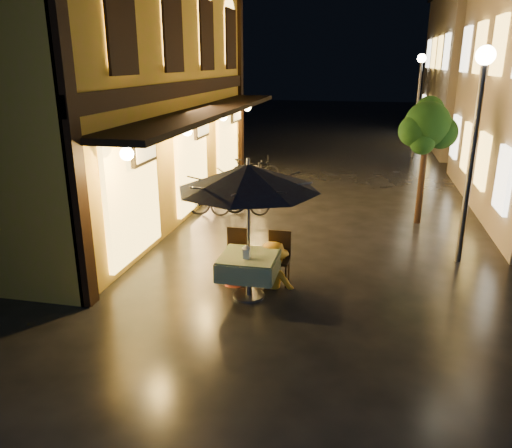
% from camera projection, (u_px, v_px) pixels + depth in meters
% --- Properties ---
extents(ground, '(90.00, 90.00, 0.00)m').
position_uv_depth(ground, '(302.00, 288.00, 9.10)').
color(ground, black).
rests_on(ground, ground).
extents(west_building, '(5.90, 11.40, 7.40)m').
position_uv_depth(west_building, '(104.00, 71.00, 12.81)').
color(west_building, gold).
rests_on(west_building, ground).
extents(street_tree, '(1.43, 1.20, 3.15)m').
position_uv_depth(street_tree, '(428.00, 127.00, 12.05)').
color(street_tree, black).
rests_on(street_tree, ground).
extents(streetlamp_near, '(0.36, 0.36, 4.23)m').
position_uv_depth(streetlamp_near, '(477.00, 118.00, 9.44)').
color(streetlamp_near, '#59595E').
rests_on(streetlamp_near, ground).
extents(streetlamp_far, '(0.36, 0.36, 4.23)m').
position_uv_depth(streetlamp_far, '(419.00, 87.00, 20.58)').
color(streetlamp_far, '#59595E').
rests_on(streetlamp_far, ground).
extents(cafe_table, '(0.99, 0.99, 0.78)m').
position_uv_depth(cafe_table, '(249.00, 265.00, 8.62)').
color(cafe_table, '#59595E').
rests_on(cafe_table, ground).
extents(patio_umbrella, '(2.41, 2.41, 2.46)m').
position_uv_depth(patio_umbrella, '(248.00, 177.00, 8.13)').
color(patio_umbrella, '#59595E').
rests_on(patio_umbrella, ground).
extents(cafe_chair_left, '(0.42, 0.42, 0.97)m').
position_uv_depth(cafe_chair_left, '(237.00, 251.00, 9.40)').
color(cafe_chair_left, black).
rests_on(cafe_chair_left, ground).
extents(cafe_chair_right, '(0.42, 0.42, 0.97)m').
position_uv_depth(cafe_chair_right, '(279.00, 255.00, 9.24)').
color(cafe_chair_right, black).
rests_on(cafe_chair_right, ground).
extents(table_lantern, '(0.16, 0.16, 0.25)m').
position_uv_depth(table_lantern, '(246.00, 251.00, 8.37)').
color(table_lantern, white).
rests_on(table_lantern, cafe_table).
extents(person_orange, '(0.80, 0.67, 1.49)m').
position_uv_depth(person_orange, '(233.00, 245.00, 9.14)').
color(person_orange, '#D54B2E').
rests_on(person_orange, ground).
extents(person_yellow, '(1.10, 0.69, 1.64)m').
position_uv_depth(person_yellow, '(273.00, 243.00, 8.99)').
color(person_yellow, '#FFAF22').
rests_on(person_yellow, ground).
extents(bicycle_0, '(1.67, 0.91, 0.83)m').
position_uv_depth(bicycle_0, '(240.00, 201.00, 13.24)').
color(bicycle_0, black).
rests_on(bicycle_0, ground).
extents(bicycle_1, '(1.63, 0.96, 0.94)m').
position_uv_depth(bicycle_1, '(217.00, 197.00, 13.35)').
color(bicycle_1, black).
rests_on(bicycle_1, ground).
extents(bicycle_2, '(1.72, 0.71, 0.88)m').
position_uv_depth(bicycle_2, '(229.00, 189.00, 14.31)').
color(bicycle_2, black).
rests_on(bicycle_2, ground).
extents(bicycle_3, '(1.86, 0.59, 1.11)m').
position_uv_depth(bicycle_3, '(248.00, 177.00, 15.36)').
color(bicycle_3, black).
rests_on(bicycle_3, ground).
extents(bicycle_4, '(1.72, 0.94, 0.86)m').
position_uv_depth(bicycle_4, '(255.00, 169.00, 17.08)').
color(bicycle_4, black).
rests_on(bicycle_4, ground).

